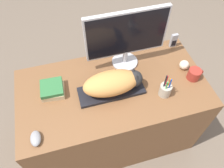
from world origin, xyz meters
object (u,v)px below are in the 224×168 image
object	(u,v)px
cat	(114,82)
baseball	(184,65)
computer_mouse	(36,138)
book_stack	(52,90)
keyboard	(111,91)
coffee_mug	(194,74)
phone	(174,41)
monitor	(127,36)
pen_cup	(165,90)

from	to	relation	value
cat	baseball	xyz separation A→B (m)	(0.57, 0.07, -0.06)
computer_mouse	book_stack	world-z (taller)	book_stack
keyboard	coffee_mug	world-z (taller)	coffee_mug
keyboard	cat	distance (m)	0.09
coffee_mug	phone	world-z (taller)	phone
cat	book_stack	distance (m)	0.43
computer_mouse	phone	size ratio (longest dim) A/B	0.85
keyboard	phone	size ratio (longest dim) A/B	3.77
phone	cat	bearing A→B (deg)	-152.32
computer_mouse	monitor	bearing A→B (deg)	32.97
keyboard	monitor	distance (m)	0.39
baseball	phone	xyz separation A→B (m)	(0.02, 0.25, 0.02)
monitor	coffee_mug	size ratio (longest dim) A/B	4.83
cat	phone	bearing A→B (deg)	27.68
keyboard	pen_cup	bearing A→B (deg)	-18.75
computer_mouse	book_stack	distance (m)	0.35
coffee_mug	phone	distance (m)	0.35
monitor	pen_cup	xyz separation A→B (m)	(0.17, -0.36, -0.21)
cat	book_stack	bearing A→B (deg)	166.14
cat	coffee_mug	xyz separation A→B (m)	(0.60, -0.04, -0.06)
keyboard	pen_cup	xyz separation A→B (m)	(0.35, -0.12, 0.04)
pen_cup	monitor	bearing A→B (deg)	115.78
cat	monitor	size ratio (longest dim) A/B	0.71
keyboard	monitor	bearing A→B (deg)	53.57
baseball	phone	bearing A→B (deg)	84.64
book_stack	keyboard	bearing A→B (deg)	-14.58
coffee_mug	baseball	bearing A→B (deg)	103.89
computer_mouse	baseball	distance (m)	1.16
cat	monitor	xyz separation A→B (m)	(0.16, 0.24, 0.17)
computer_mouse	phone	world-z (taller)	phone
coffee_mug	baseball	size ratio (longest dim) A/B	1.68
baseball	coffee_mug	bearing A→B (deg)	-76.11
monitor	computer_mouse	size ratio (longest dim) A/B	5.59
pen_cup	book_stack	xyz separation A→B (m)	(-0.75, 0.22, -0.02)
baseball	book_stack	world-z (taller)	baseball
computer_mouse	coffee_mug	bearing A→B (deg)	8.91
keyboard	monitor	size ratio (longest dim) A/B	0.79
computer_mouse	baseball	world-z (taller)	baseball
keyboard	coffee_mug	size ratio (longest dim) A/B	3.82
cat	computer_mouse	xyz separation A→B (m)	(-0.56, -0.22, -0.08)
computer_mouse	baseball	xyz separation A→B (m)	(1.13, 0.29, 0.02)
baseball	pen_cup	bearing A→B (deg)	-142.56
keyboard	computer_mouse	xyz separation A→B (m)	(-0.53, -0.22, 0.01)
keyboard	cat	world-z (taller)	cat
cat	phone	xyz separation A→B (m)	(0.59, 0.31, -0.04)
coffee_mug	phone	bearing A→B (deg)	90.52
cat	baseball	distance (m)	0.58
monitor	book_stack	xyz separation A→B (m)	(-0.57, -0.14, -0.23)
coffee_mug	phone	xyz separation A→B (m)	(-0.00, 0.35, 0.02)
coffee_mug	book_stack	world-z (taller)	coffee_mug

